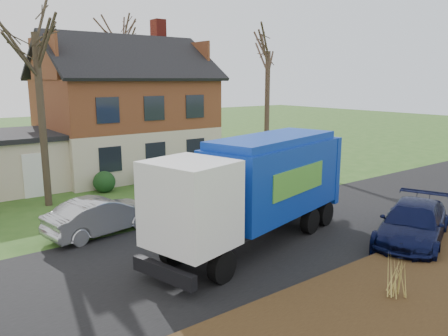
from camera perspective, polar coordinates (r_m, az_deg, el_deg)
ground at (r=15.18m, az=3.18°, el=-9.80°), size 120.00×120.00×0.00m
road at (r=15.17m, az=3.18°, el=-9.76°), size 80.00×7.00×0.02m
mulch_verge at (r=11.94m, az=20.50°, el=-15.93°), size 80.00×3.50×0.30m
main_house at (r=26.92m, az=-13.80°, el=8.01°), size 12.95×8.95×9.26m
garbage_truck at (r=14.63m, az=4.48°, el=-2.09°), size 8.71×4.22×3.61m
silver_sedan at (r=16.51m, az=-15.68°, el=-5.99°), size 4.24×2.11×1.34m
navy_wagon at (r=16.17m, az=23.45°, el=-6.76°), size 5.26×3.64×1.41m
tree_front_west at (r=20.54m, az=-23.75°, el=18.96°), size 3.47×3.47×10.32m
tree_front_east at (r=30.08m, az=5.83°, el=17.21°), size 3.78×3.78×10.50m
tree_back at (r=37.08m, az=-13.09°, el=18.54°), size 3.88×3.88×12.29m
grass_clump_mid at (r=11.71m, az=21.70°, el=-12.96°), size 0.37×0.31×1.04m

